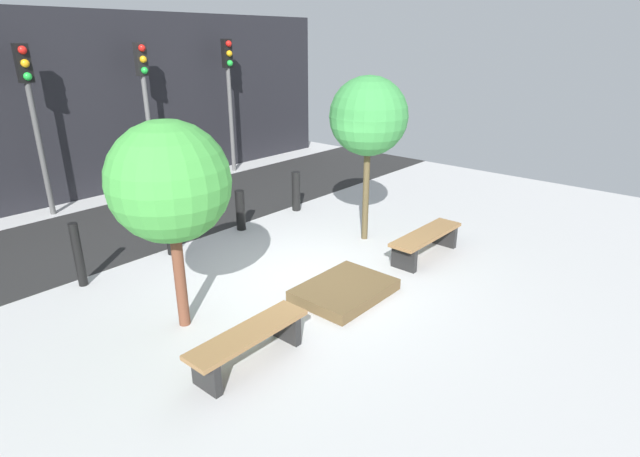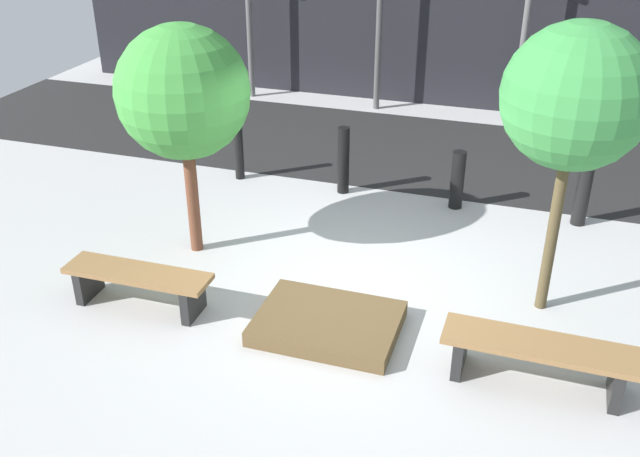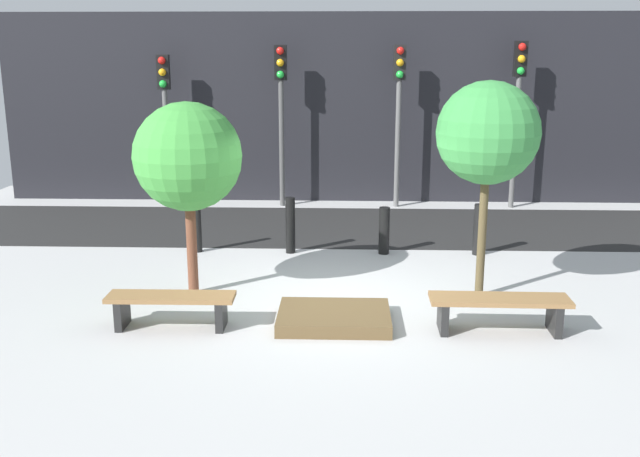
{
  "view_description": "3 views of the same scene",
  "coord_description": "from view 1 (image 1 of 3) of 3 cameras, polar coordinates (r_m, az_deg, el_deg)",
  "views": [
    {
      "loc": [
        -5.53,
        -5.09,
        3.79
      ],
      "look_at": [
        0.0,
        -0.29,
        1.0
      ],
      "focal_mm": 28.0,
      "sensor_mm": 36.0,
      "label": 1
    },
    {
      "loc": [
        1.86,
        -6.79,
        4.53
      ],
      "look_at": [
        -0.21,
        -0.44,
        1.02
      ],
      "focal_mm": 40.0,
      "sensor_mm": 36.0,
      "label": 2
    },
    {
      "loc": [
        0.13,
        -9.81,
        3.58
      ],
      "look_at": [
        -0.21,
        -0.13,
        1.15
      ],
      "focal_mm": 40.0,
      "sensor_mm": 36.0,
      "label": 3
    }
  ],
  "objects": [
    {
      "name": "tree_behind_left_bench",
      "position": [
        6.65,
        -16.84,
        5.02
      ],
      "size": [
        1.59,
        1.59,
        2.88
      ],
      "color": "brown",
      "rests_on": "ground"
    },
    {
      "name": "bench_left",
      "position": [
        6.33,
        -8.12,
        -12.55
      ],
      "size": [
        1.69,
        0.46,
        0.45
      ],
      "rotation": [
        0.0,
        0.0,
        0.01
      ],
      "color": "black",
      "rests_on": "ground"
    },
    {
      "name": "building_facade",
      "position": [
        13.88,
        -25.9,
        12.41
      ],
      "size": [
        16.2,
        0.5,
        4.46
      ],
      "primitive_type": "cube",
      "color": "black",
      "rests_on": "ground"
    },
    {
      "name": "bollard_right",
      "position": [
        11.67,
        -2.76,
        4.28
      ],
      "size": [
        0.2,
        0.2,
        0.92
      ],
      "primitive_type": "cylinder",
      "color": "black",
      "rests_on": "ground"
    },
    {
      "name": "road_strip",
      "position": [
        11.83,
        -18.43,
        1.1
      ],
      "size": [
        18.0,
        3.51,
        0.01
      ],
      "primitive_type": "cube",
      "color": "#252525",
      "rests_on": "ground"
    },
    {
      "name": "planter_bed",
      "position": [
        7.91,
        2.82,
        -7.05
      ],
      "size": [
        1.5,
        1.11,
        0.18
      ],
      "primitive_type": "cube",
      "color": "brown",
      "rests_on": "ground"
    },
    {
      "name": "ground_plane",
      "position": [
        8.42,
        -1.53,
        -5.89
      ],
      "size": [
        18.0,
        18.0,
        0.0
      ],
      "primitive_type": "plane",
      "color": "#B7B7B7"
    },
    {
      "name": "bollard_far_left",
      "position": [
        8.91,
        -25.91,
        -2.72
      ],
      "size": [
        0.14,
        0.14,
        1.08
      ],
      "primitive_type": "cylinder",
      "color": "black",
      "rests_on": "ground"
    },
    {
      "name": "tree_behind_right_bench",
      "position": [
        9.53,
        5.56,
        12.58
      ],
      "size": [
        1.47,
        1.47,
        3.18
      ],
      "color": "brown",
      "rests_on": "ground"
    },
    {
      "name": "traffic_light_mid_west",
      "position": [
        12.57,
        -30.14,
        12.53
      ],
      "size": [
        0.28,
        0.27,
        3.7
      ],
      "color": "#4D4D4D",
      "rests_on": "ground"
    },
    {
      "name": "bench_right",
      "position": [
        9.36,
        12.02,
        -1.24
      ],
      "size": [
        1.81,
        0.49,
        0.47
      ],
      "rotation": [
        0.0,
        0.0,
        -0.01
      ],
      "color": "black",
      "rests_on": "ground"
    },
    {
      "name": "bollard_center",
      "position": [
        10.58,
        -9.09,
        2.07
      ],
      "size": [
        0.19,
        0.19,
        0.86
      ],
      "primitive_type": "cylinder",
      "color": "black",
      "rests_on": "ground"
    },
    {
      "name": "traffic_light_mid_east",
      "position": [
        13.7,
        -19.36,
        14.6
      ],
      "size": [
        0.28,
        0.27,
        3.71
      ],
      "color": "#5F5F5F",
      "rests_on": "ground"
    },
    {
      "name": "traffic_light_east",
      "position": [
        15.23,
        -10.35,
        16.12
      ],
      "size": [
        0.28,
        0.27,
        3.79
      ],
      "color": "#585858",
      "rests_on": "ground"
    },
    {
      "name": "bollard_left",
      "position": [
        9.62,
        -16.79,
        0.03
      ],
      "size": [
        0.17,
        0.17,
        1.02
      ],
      "primitive_type": "cylinder",
      "color": "black",
      "rests_on": "ground"
    }
  ]
}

